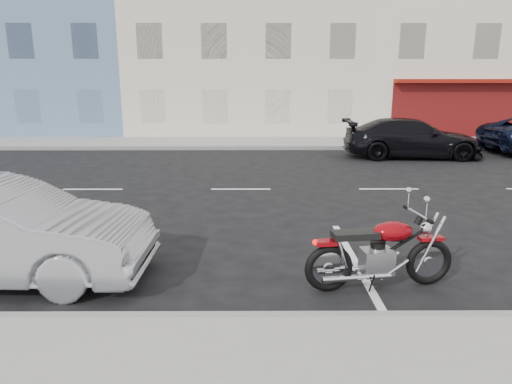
% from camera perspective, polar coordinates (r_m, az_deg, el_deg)
% --- Properties ---
extents(ground, '(120.00, 120.00, 0.00)m').
position_cam_1_polar(ground, '(12.41, 7.37, 0.36)').
color(ground, black).
rests_on(ground, ground).
extents(sidewalk_far, '(80.00, 3.40, 0.15)m').
position_cam_1_polar(sidewalk_far, '(21.11, -9.46, 6.10)').
color(sidewalk_far, gray).
rests_on(sidewalk_far, ground).
extents(curb_far, '(80.00, 0.12, 0.16)m').
position_cam_1_polar(curb_far, '(19.45, -10.24, 5.42)').
color(curb_far, gray).
rests_on(curb_far, ground).
extents(bldg_blue, '(12.00, 12.00, 13.00)m').
position_cam_1_polar(bldg_blue, '(31.04, -25.24, 19.38)').
color(bldg_blue, slate).
rests_on(bldg_blue, ground).
extents(bldg_cream, '(12.00, 12.00, 11.50)m').
position_cam_1_polar(bldg_cream, '(28.40, -1.04, 19.73)').
color(bldg_cream, beige).
rests_on(bldg_cream, ground).
extents(bldg_corner, '(14.00, 12.00, 12.50)m').
position_cam_1_polar(bldg_corner, '(31.14, 25.14, 18.91)').
color(bldg_corner, beige).
rests_on(bldg_corner, ground).
extents(motorcycle, '(2.17, 0.74, 1.09)m').
position_cam_1_polar(motorcycle, '(7.02, 21.09, -6.99)').
color(motorcycle, black).
rests_on(motorcycle, ground).
extents(car_far, '(5.14, 2.31, 1.46)m').
position_cam_1_polar(car_far, '(18.19, 18.88, 6.39)').
color(car_far, black).
rests_on(car_far, ground).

